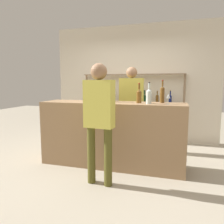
% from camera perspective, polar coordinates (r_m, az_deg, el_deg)
% --- Properties ---
extents(ground_plane, '(16.00, 16.00, 0.00)m').
position_cam_1_polar(ground_plane, '(3.91, 0.00, -13.61)').
color(ground_plane, '#B2A893').
extents(bar_counter, '(2.42, 0.59, 1.09)m').
position_cam_1_polar(bar_counter, '(3.74, 0.00, -5.80)').
color(bar_counter, '#997551').
rests_on(bar_counter, ground_plane).
extents(back_wall, '(4.02, 0.12, 2.80)m').
position_cam_1_polar(back_wall, '(5.49, 5.75, 7.43)').
color(back_wall, beige).
rests_on(back_wall, ground_plane).
extents(back_shelf, '(2.44, 0.18, 1.62)m').
position_cam_1_polar(back_shelf, '(5.32, 5.03, 4.13)').
color(back_shelf, '#897056').
rests_on(back_shelf, ground_plane).
extents(counter_bottle_0, '(0.08, 0.08, 0.33)m').
position_cam_1_polar(counter_bottle_0, '(3.41, 9.61, 4.21)').
color(counter_bottle_0, silver).
rests_on(counter_bottle_0, bar_counter).
extents(counter_bottle_1, '(0.08, 0.08, 0.34)m').
position_cam_1_polar(counter_bottle_1, '(3.85, -1.57, 4.75)').
color(counter_bottle_1, '#0F1956').
rests_on(counter_bottle_1, bar_counter).
extents(counter_bottle_2, '(0.07, 0.07, 0.37)m').
position_cam_1_polar(counter_bottle_2, '(3.66, 0.26, 4.83)').
color(counter_bottle_2, brown).
rests_on(counter_bottle_2, bar_counter).
extents(counter_bottle_3, '(0.08, 0.08, 0.32)m').
position_cam_1_polar(counter_bottle_3, '(3.56, 7.07, 4.28)').
color(counter_bottle_3, brown).
rests_on(counter_bottle_3, bar_counter).
extents(counter_bottle_4, '(0.07, 0.07, 0.37)m').
position_cam_1_polar(counter_bottle_4, '(3.65, 13.00, 4.62)').
color(counter_bottle_4, brown).
rests_on(counter_bottle_4, bar_counter).
extents(wine_glass, '(0.07, 0.07, 0.16)m').
position_cam_1_polar(wine_glass, '(3.42, 14.50, 3.92)').
color(wine_glass, silver).
rests_on(wine_glass, bar_counter).
extents(ice_bucket, '(0.23, 0.23, 0.21)m').
position_cam_1_polar(ice_bucket, '(3.73, -5.44, 4.22)').
color(ice_bucket, '#B2B2B7').
rests_on(ice_bucket, bar_counter).
extents(server_behind_counter, '(0.51, 0.25, 1.74)m').
position_cam_1_polar(server_behind_counter, '(4.58, 5.08, 2.55)').
color(server_behind_counter, brown).
rests_on(server_behind_counter, ground_plane).
extents(customer_center, '(0.42, 0.22, 1.67)m').
position_cam_1_polar(customer_center, '(2.96, -3.36, -0.51)').
color(customer_center, brown).
rests_on(customer_center, ground_plane).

